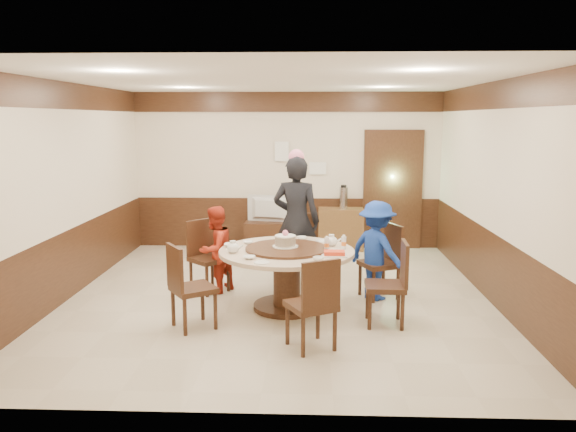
{
  "coord_description": "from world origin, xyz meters",
  "views": [
    {
      "loc": [
        0.4,
        -7.14,
        2.33
      ],
      "look_at": [
        0.13,
        -0.07,
        1.1
      ],
      "focal_mm": 35.0,
      "sensor_mm": 36.0,
      "label": 1
    }
  ],
  "objects_px": {
    "person_red": "(215,250)",
    "birthday_cake": "(285,241)",
    "television": "(269,209)",
    "side_cabinet": "(341,229)",
    "thermos": "(343,198)",
    "person_standing": "(296,221)",
    "tv_stand": "(269,236)",
    "person_blue": "(377,251)",
    "banquet_table": "(287,267)",
    "shrimp_platter": "(334,254)"
  },
  "relations": [
    {
      "from": "banquet_table",
      "to": "side_cabinet",
      "type": "bearing_deg",
      "value": 75.5
    },
    {
      "from": "banquet_table",
      "to": "birthday_cake",
      "type": "relative_size",
      "value": 5.26
    },
    {
      "from": "person_red",
      "to": "birthday_cake",
      "type": "distance_m",
      "value": 1.18
    },
    {
      "from": "person_red",
      "to": "birthday_cake",
      "type": "relative_size",
      "value": 3.75
    },
    {
      "from": "banquet_table",
      "to": "shrimp_platter",
      "type": "relative_size",
      "value": 5.52
    },
    {
      "from": "birthday_cake",
      "to": "person_red",
      "type": "bearing_deg",
      "value": 147.98
    },
    {
      "from": "person_standing",
      "to": "television",
      "type": "xyz_separation_m",
      "value": [
        -0.55,
        2.14,
        -0.18
      ]
    },
    {
      "from": "birthday_cake",
      "to": "person_standing",
      "type": "bearing_deg",
      "value": 83.93
    },
    {
      "from": "shrimp_platter",
      "to": "side_cabinet",
      "type": "bearing_deg",
      "value": 85.62
    },
    {
      "from": "person_blue",
      "to": "tv_stand",
      "type": "height_order",
      "value": "person_blue"
    },
    {
      "from": "banquet_table",
      "to": "birthday_cake",
      "type": "height_order",
      "value": "birthday_cake"
    },
    {
      "from": "person_standing",
      "to": "thermos",
      "type": "height_order",
      "value": "person_standing"
    },
    {
      "from": "person_standing",
      "to": "person_red",
      "type": "relative_size",
      "value": 1.55
    },
    {
      "from": "side_cabinet",
      "to": "thermos",
      "type": "xyz_separation_m",
      "value": [
        0.04,
        0.0,
        0.56
      ]
    },
    {
      "from": "person_red",
      "to": "birthday_cake",
      "type": "bearing_deg",
      "value": 87.42
    },
    {
      "from": "television",
      "to": "tv_stand",
      "type": "bearing_deg",
      "value": -0.0
    },
    {
      "from": "tv_stand",
      "to": "shrimp_platter",
      "type": "bearing_deg",
      "value": -73.76
    },
    {
      "from": "birthday_cake",
      "to": "side_cabinet",
      "type": "xyz_separation_m",
      "value": [
        0.86,
        3.21,
        -0.48
      ]
    },
    {
      "from": "birthday_cake",
      "to": "shrimp_platter",
      "type": "relative_size",
      "value": 1.05
    },
    {
      "from": "banquet_table",
      "to": "tv_stand",
      "type": "xyz_separation_m",
      "value": [
        -0.46,
        3.22,
        -0.28
      ]
    },
    {
      "from": "person_blue",
      "to": "birthday_cake",
      "type": "relative_size",
      "value": 4.1
    },
    {
      "from": "television",
      "to": "side_cabinet",
      "type": "height_order",
      "value": "television"
    },
    {
      "from": "banquet_table",
      "to": "side_cabinet",
      "type": "xyz_separation_m",
      "value": [
        0.84,
        3.25,
        -0.16
      ]
    },
    {
      "from": "banquet_table",
      "to": "person_red",
      "type": "relative_size",
      "value": 1.4
    },
    {
      "from": "person_standing",
      "to": "television",
      "type": "distance_m",
      "value": 2.22
    },
    {
      "from": "tv_stand",
      "to": "television",
      "type": "xyz_separation_m",
      "value": [
        0.0,
        0.0,
        0.49
      ]
    },
    {
      "from": "thermos",
      "to": "television",
      "type": "bearing_deg",
      "value": -178.72
    },
    {
      "from": "television",
      "to": "side_cabinet",
      "type": "xyz_separation_m",
      "value": [
        1.3,
        0.03,
        -0.36
      ]
    },
    {
      "from": "banquet_table",
      "to": "person_blue",
      "type": "xyz_separation_m",
      "value": [
        1.15,
        0.44,
        0.11
      ]
    },
    {
      "from": "person_red",
      "to": "birthday_cake",
      "type": "xyz_separation_m",
      "value": [
        0.97,
        -0.61,
        0.26
      ]
    },
    {
      "from": "tv_stand",
      "to": "thermos",
      "type": "bearing_deg",
      "value": 1.28
    },
    {
      "from": "person_red",
      "to": "shrimp_platter",
      "type": "xyz_separation_m",
      "value": [
        1.56,
        -0.95,
        0.19
      ]
    },
    {
      "from": "shrimp_platter",
      "to": "side_cabinet",
      "type": "height_order",
      "value": "shrimp_platter"
    },
    {
      "from": "thermos",
      "to": "tv_stand",
      "type": "bearing_deg",
      "value": -178.72
    },
    {
      "from": "banquet_table",
      "to": "person_blue",
      "type": "bearing_deg",
      "value": 20.96
    },
    {
      "from": "person_blue",
      "to": "tv_stand",
      "type": "bearing_deg",
      "value": -14.77
    },
    {
      "from": "person_red",
      "to": "birthday_cake",
      "type": "height_order",
      "value": "person_red"
    },
    {
      "from": "person_red",
      "to": "person_blue",
      "type": "height_order",
      "value": "person_blue"
    },
    {
      "from": "television",
      "to": "thermos",
      "type": "relative_size",
      "value": 2.17
    },
    {
      "from": "person_blue",
      "to": "thermos",
      "type": "xyz_separation_m",
      "value": [
        -0.27,
        2.81,
        0.29
      ]
    },
    {
      "from": "banquet_table",
      "to": "person_blue",
      "type": "relative_size",
      "value": 1.28
    },
    {
      "from": "banquet_table",
      "to": "television",
      "type": "distance_m",
      "value": 3.25
    },
    {
      "from": "person_blue",
      "to": "side_cabinet",
      "type": "height_order",
      "value": "person_blue"
    },
    {
      "from": "person_blue",
      "to": "thermos",
      "type": "bearing_deg",
      "value": -39.37
    },
    {
      "from": "person_standing",
      "to": "banquet_table",
      "type": "bearing_deg",
      "value": 96.51
    },
    {
      "from": "shrimp_platter",
      "to": "tv_stand",
      "type": "relative_size",
      "value": 0.35
    },
    {
      "from": "shrimp_platter",
      "to": "television",
      "type": "relative_size",
      "value": 0.36
    },
    {
      "from": "birthday_cake",
      "to": "television",
      "type": "height_order",
      "value": "birthday_cake"
    },
    {
      "from": "person_blue",
      "to": "person_standing",
      "type": "bearing_deg",
      "value": 14.32
    },
    {
      "from": "shrimp_platter",
      "to": "thermos",
      "type": "bearing_deg",
      "value": 84.95
    }
  ]
}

